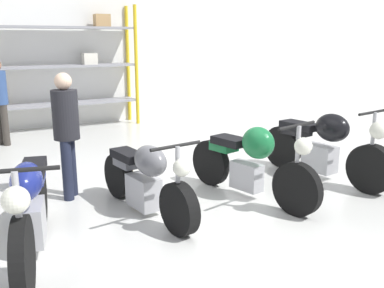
{
  "coord_description": "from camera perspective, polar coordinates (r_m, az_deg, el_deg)",
  "views": [
    {
      "loc": [
        -2.52,
        -4.16,
        1.99
      ],
      "look_at": [
        0.0,
        0.4,
        0.7
      ],
      "focal_mm": 40.0,
      "sensor_mm": 36.0,
      "label": 1
    }
  ],
  "objects": [
    {
      "name": "motorcycle_blue",
      "position": [
        4.23,
        -20.72,
        -7.82
      ],
      "size": [
        0.8,
        2.06,
        1.05
      ],
      "rotation": [
        0.0,
        0.0,
        -1.82
      ],
      "color": "black",
      "rests_on": "ground_plane"
    },
    {
      "name": "motorcycle_black",
      "position": [
        6.42,
        17.24,
        -0.28
      ],
      "size": [
        0.66,
        2.16,
        1.09
      ],
      "rotation": [
        0.0,
        0.0,
        -1.43
      ],
      "color": "black",
      "rests_on": "ground_plane"
    },
    {
      "name": "ground_plane",
      "position": [
        5.26,
        2.13,
        -8.35
      ],
      "size": [
        30.0,
        30.0,
        0.0
      ],
      "primitive_type": "plane",
      "color": "silver"
    },
    {
      "name": "motorcycle_green",
      "position": [
        5.4,
        7.91,
        -2.29
      ],
      "size": [
        0.73,
        2.04,
        1.07
      ],
      "rotation": [
        0.0,
        0.0,
        -1.36
      ],
      "color": "black",
      "rests_on": "ground_plane"
    },
    {
      "name": "person_browsing",
      "position": [
        5.52,
        -16.43,
        2.27
      ],
      "size": [
        0.44,
        0.44,
        1.59
      ],
      "rotation": [
        0.0,
        0.0,
        2.63
      ],
      "color": "#1E2338",
      "rests_on": "ground_plane"
    },
    {
      "name": "shelving_rack",
      "position": [
        10.02,
        -17.0,
        10.19
      ],
      "size": [
        3.53,
        0.63,
        2.74
      ],
      "color": "gold",
      "rests_on": "ground_plane"
    },
    {
      "name": "back_wall",
      "position": [
        10.45,
        -15.33,
        12.37
      ],
      "size": [
        30.0,
        0.08,
        3.6
      ],
      "color": "white",
      "rests_on": "ground_plane"
    },
    {
      "name": "motorcycle_grey",
      "position": [
        4.94,
        -6.19,
        -4.71
      ],
      "size": [
        0.59,
        1.92,
        0.96
      ],
      "rotation": [
        0.0,
        0.0,
        -1.44
      ],
      "color": "black",
      "rests_on": "ground_plane"
    }
  ]
}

